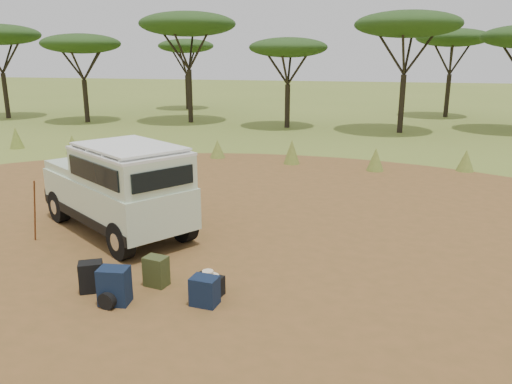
% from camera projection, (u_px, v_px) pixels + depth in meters
% --- Properties ---
extents(ground, '(140.00, 140.00, 0.00)m').
position_uv_depth(ground, '(212.00, 252.00, 10.12)').
color(ground, olive).
rests_on(ground, ground).
extents(dirt_clearing, '(23.00, 23.00, 0.01)m').
position_uv_depth(dirt_clearing, '(212.00, 252.00, 10.12)').
color(dirt_clearing, brown).
rests_on(dirt_clearing, ground).
extents(grass_fringe, '(36.60, 1.60, 0.90)m').
position_uv_depth(grass_fringe, '(294.00, 154.00, 18.08)').
color(grass_fringe, olive).
rests_on(grass_fringe, ground).
extents(acacia_treeline, '(46.70, 13.20, 6.26)m').
position_uv_depth(acacia_treeline, '(344.00, 36.00, 27.15)').
color(acacia_treeline, black).
rests_on(acacia_treeline, ground).
extents(safari_vehicle, '(4.43, 3.71, 2.07)m').
position_uv_depth(safari_vehicle, '(119.00, 189.00, 11.00)').
color(safari_vehicle, beige).
rests_on(safari_vehicle, ground).
extents(walking_staff, '(0.34, 0.22, 1.39)m').
position_uv_depth(walking_staff, '(35.00, 211.00, 10.47)').
color(walking_staff, brown).
rests_on(walking_staff, ground).
extents(backpack_black, '(0.47, 0.43, 0.53)m').
position_uv_depth(backpack_black, '(91.00, 277.00, 8.38)').
color(backpack_black, black).
rests_on(backpack_black, ground).
extents(backpack_navy, '(0.51, 0.39, 0.61)m').
position_uv_depth(backpack_navy, '(114.00, 286.00, 7.95)').
color(backpack_navy, '#121F38').
rests_on(backpack_navy, ground).
extents(backpack_olive, '(0.43, 0.34, 0.53)m').
position_uv_depth(backpack_olive, '(156.00, 271.00, 8.58)').
color(backpack_olive, '#3E4922').
rests_on(backpack_olive, ground).
extents(duffel_navy, '(0.45, 0.35, 0.47)m').
position_uv_depth(duffel_navy, '(205.00, 291.00, 7.92)').
color(duffel_navy, '#121F38').
rests_on(duffel_navy, ground).
extents(hard_case, '(0.52, 0.41, 0.33)m').
position_uv_depth(hard_case, '(208.00, 286.00, 8.25)').
color(hard_case, black).
rests_on(hard_case, ground).
extents(stuff_sack, '(0.32, 0.32, 0.28)m').
position_uv_depth(stuff_sack, '(110.00, 298.00, 7.89)').
color(stuff_sack, black).
rests_on(stuff_sack, ground).
extents(safari_hat, '(0.38, 0.38, 0.11)m').
position_uv_depth(safari_hat, '(208.00, 275.00, 8.19)').
color(safari_hat, beige).
rests_on(safari_hat, hard_case).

